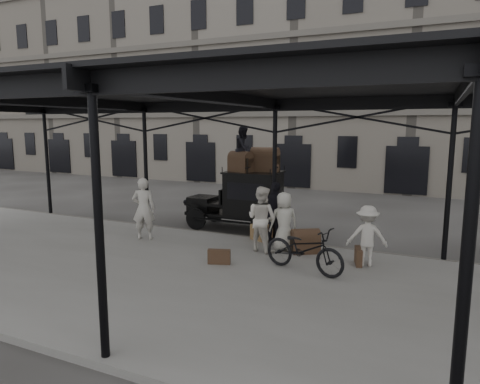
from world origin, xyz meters
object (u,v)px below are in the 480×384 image
at_px(porter_official, 276,213).
at_px(steamer_trunk_platform, 305,243).
at_px(porter_left, 144,209).
at_px(steamer_trunk_roof_near, 241,163).
at_px(taxi, 245,198).
at_px(bicycle, 304,249).

distance_m(porter_official, steamer_trunk_platform, 1.40).
xyz_separation_m(porter_left, steamer_trunk_roof_near, (2.18, 2.78, 1.33)).
relative_size(porter_left, steamer_trunk_roof_near, 2.43).
distance_m(taxi, bicycle, 5.14).
relative_size(steamer_trunk_roof_near, steamer_trunk_platform, 1.04).
bearing_deg(steamer_trunk_platform, porter_official, 123.36).
xyz_separation_m(porter_left, porter_official, (4.07, 1.25, -0.04)).
distance_m(taxi, steamer_trunk_roof_near, 1.31).
distance_m(taxi, steamer_trunk_platform, 3.79).
relative_size(bicycle, steamer_trunk_roof_near, 2.68).
relative_size(porter_official, steamer_trunk_platform, 2.43).
xyz_separation_m(taxi, porter_left, (-2.26, -3.03, -0.05)).
xyz_separation_m(porter_official, steamer_trunk_roof_near, (-1.89, 1.52, 1.36)).
distance_m(porter_official, bicycle, 2.64).
distance_m(porter_official, steamer_trunk_roof_near, 2.78).
bearing_deg(porter_official, taxi, -31.23).
bearing_deg(steamer_trunk_roof_near, taxi, 88.85).
bearing_deg(taxi, steamer_trunk_platform, -38.03).
height_order(porter_left, steamer_trunk_roof_near, steamer_trunk_roof_near).
xyz_separation_m(taxi, porter_official, (1.81, -1.77, -0.08)).
distance_m(taxi, porter_left, 3.78).
bearing_deg(steamer_trunk_platform, bicycle, -106.95).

